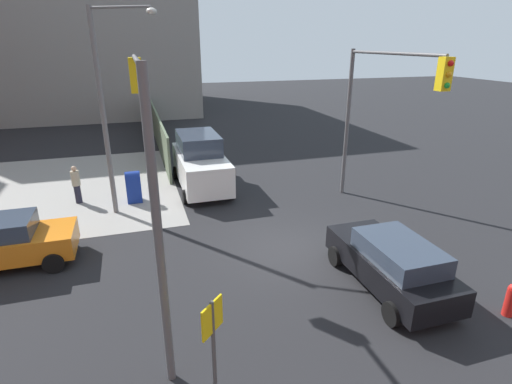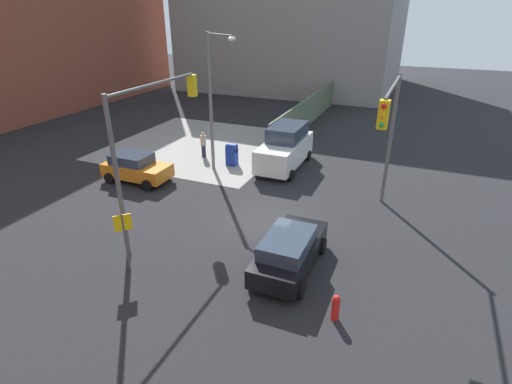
{
  "view_description": "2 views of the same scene",
  "coord_description": "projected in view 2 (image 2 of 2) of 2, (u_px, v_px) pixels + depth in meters",
  "views": [
    {
      "loc": [
        -11.37,
        4.73,
        6.78
      ],
      "look_at": [
        1.5,
        0.74,
        1.68
      ],
      "focal_mm": 28.0,
      "sensor_mm": 36.0,
      "label": 1
    },
    {
      "loc": [
        -15.23,
        -5.76,
        9.23
      ],
      "look_at": [
        -0.68,
        0.41,
        1.87
      ],
      "focal_mm": 28.0,
      "sensor_mm": 36.0,
      "label": 2
    }
  ],
  "objects": [
    {
      "name": "ground_plane",
      "position": [
        270.0,
        224.0,
        18.65
      ],
      "size": [
        120.0,
        120.0,
        0.0
      ],
      "primitive_type": "plane",
      "color": "black"
    },
    {
      "name": "sidewalk_corner",
      "position": [
        200.0,
        145.0,
        29.34
      ],
      "size": [
        12.0,
        12.0,
        0.01
      ],
      "primitive_type": "cube",
      "color": "gray",
      "rests_on": "ground"
    },
    {
      "name": "construction_fence",
      "position": [
        310.0,
        110.0,
        34.03
      ],
      "size": [
        19.37,
        0.12,
        2.4
      ],
      "primitive_type": "cube",
      "color": "#56664C",
      "rests_on": "ground"
    },
    {
      "name": "building_loft_east",
      "position": [
        298.0,
        14.0,
        48.8
      ],
      "size": [
        20.0,
        24.0,
        16.76
      ],
      "color": "gray",
      "rests_on": "ground"
    },
    {
      "name": "smokestack",
      "position": [
        139.0,
        18.0,
        51.38
      ],
      "size": [
        1.8,
        1.8,
        15.87
      ],
      "primitive_type": "cylinder",
      "color": "brown",
      "rests_on": "ground"
    },
    {
      "name": "traffic_signal_nw_corner",
      "position": [
        151.0,
        128.0,
        16.47
      ],
      "size": [
        6.09,
        0.36,
        6.5
      ],
      "color": "#59595B",
      "rests_on": "ground"
    },
    {
      "name": "traffic_signal_se_corner",
      "position": [
        389.0,
        125.0,
        16.96
      ],
      "size": [
        5.87,
        0.36,
        6.5
      ],
      "color": "#59595B",
      "rests_on": "ground"
    },
    {
      "name": "street_lamp_corner",
      "position": [
        213.0,
        94.0,
        22.79
      ],
      "size": [
        1.58,
        2.36,
        8.0
      ],
      "color": "slate",
      "rests_on": "ground"
    },
    {
      "name": "warning_sign_two_way",
      "position": [
        124.0,
        232.0,
        14.76
      ],
      "size": [
        0.48,
        0.48,
        2.4
      ],
      "color": "#4C4C4C",
      "rests_on": "ground"
    },
    {
      "name": "mailbox_blue",
      "position": [
        232.0,
        154.0,
        25.27
      ],
      "size": [
        0.56,
        0.64,
        1.43
      ],
      "color": "navy",
      "rests_on": "ground"
    },
    {
      "name": "fire_hydrant",
      "position": [
        336.0,
        307.0,
        12.78
      ],
      "size": [
        0.26,
        0.26,
        0.94
      ],
      "color": "red",
      "rests_on": "ground"
    },
    {
      "name": "coupe_black",
      "position": [
        289.0,
        250.0,
        15.11
      ],
      "size": [
        4.47,
        2.02,
        1.62
      ],
      "color": "black",
      "rests_on": "ground"
    },
    {
      "name": "sedan_orange",
      "position": [
        136.0,
        167.0,
        22.9
      ],
      "size": [
        2.02,
        3.84,
        1.62
      ],
      "color": "orange",
      "rests_on": "ground"
    },
    {
      "name": "van_white_delivery",
      "position": [
        285.0,
        147.0,
        24.8
      ],
      "size": [
        5.4,
        2.32,
        2.62
      ],
      "color": "white",
      "rests_on": "ground"
    },
    {
      "name": "pedestrian_crossing",
      "position": [
        203.0,
        144.0,
        26.56
      ],
      "size": [
        0.36,
        0.36,
        1.72
      ],
      "rotation": [
        0.0,
        0.0,
        5.36
      ],
      "color": "#9E937A",
      "rests_on": "ground"
    }
  ]
}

